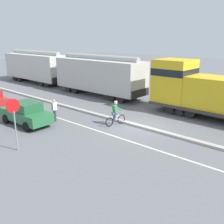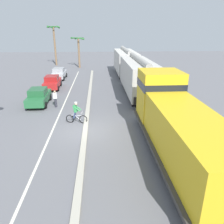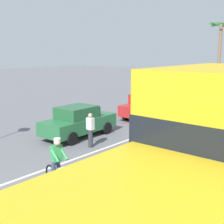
% 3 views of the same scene
% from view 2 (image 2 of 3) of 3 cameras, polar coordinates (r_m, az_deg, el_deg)
% --- Properties ---
extents(ground_plane, '(120.00, 120.00, 0.00)m').
position_cam_2_polar(ground_plane, '(16.02, -6.95, -4.82)').
color(ground_plane, slate).
extents(median_curb, '(0.36, 36.00, 0.16)m').
position_cam_2_polar(median_curb, '(21.56, -6.17, 2.26)').
color(median_curb, '#B2AD9E').
rests_on(median_curb, ground).
extents(lane_stripe, '(0.14, 36.00, 0.01)m').
position_cam_2_polar(lane_stripe, '(21.83, -12.47, 1.90)').
color(lane_stripe, silver).
rests_on(lane_stripe, ground).
extents(locomotive, '(3.10, 11.61, 4.20)m').
position_cam_2_polar(locomotive, '(13.12, 16.16, -2.88)').
color(locomotive, gold).
rests_on(locomotive, ground).
extents(hopper_car_lead, '(2.90, 10.60, 4.18)m').
position_cam_2_polar(hopper_car_lead, '(24.32, 6.86, 9.22)').
color(hopper_car_lead, beige).
rests_on(hopper_car_lead, ground).
extents(hopper_car_middle, '(2.90, 10.60, 4.18)m').
position_cam_2_polar(hopper_car_middle, '(35.64, 3.51, 12.97)').
color(hopper_car_middle, beige).
rests_on(hopper_car_middle, ground).
extents(parked_car_green, '(1.92, 4.25, 1.62)m').
position_cam_2_polar(parked_car_green, '(22.30, -18.60, 3.88)').
color(parked_car_green, '#286B3D').
rests_on(parked_car_green, ground).
extents(parked_car_red, '(1.94, 4.25, 1.62)m').
position_cam_2_polar(parked_car_red, '(28.04, -15.32, 7.54)').
color(parked_car_red, red).
rests_on(parked_car_red, ground).
extents(parked_car_silver, '(1.89, 4.23, 1.62)m').
position_cam_2_polar(parked_car_silver, '(33.60, -13.65, 9.79)').
color(parked_car_silver, '#B7BABF').
rests_on(parked_car_silver, ground).
extents(cyclist, '(1.69, 0.54, 1.71)m').
position_cam_2_polar(cyclist, '(17.09, -9.38, -0.30)').
color(cyclist, black).
rests_on(cyclist, ground).
extents(palm_tree_near, '(2.56, 2.75, 5.75)m').
position_cam_2_polar(palm_tree_near, '(42.82, -8.76, 16.99)').
color(palm_tree_near, '#846647').
rests_on(palm_tree_near, ground).
extents(palm_tree_far, '(2.72, 2.79, 7.77)m').
position_cam_2_polar(palm_tree_far, '(46.72, -14.93, 18.64)').
color(palm_tree_far, '#846647').
rests_on(palm_tree_far, ground).
extents(pedestrian_by_cars, '(0.34, 0.22, 1.62)m').
position_cam_2_polar(pedestrian_by_cars, '(21.04, -14.59, 3.42)').
color(pedestrian_by_cars, '#33333D').
rests_on(pedestrian_by_cars, ground).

